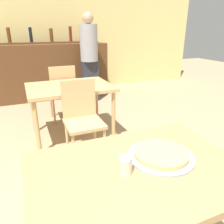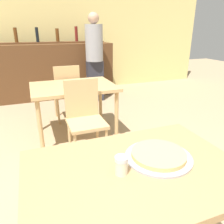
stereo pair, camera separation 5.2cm
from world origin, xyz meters
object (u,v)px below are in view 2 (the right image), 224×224
pizza_tray (158,155)px  person_standing (94,55)px  chair_far_side_back (67,90)px  cheese_shaker (121,165)px  chair_far_side_front (85,115)px

pizza_tray → person_standing: person_standing is taller
chair_far_side_back → cheese_shaker: 2.55m
person_standing → cheese_shaker: bearing=-104.4°
chair_far_side_front → person_standing: size_ratio=0.53×
chair_far_side_front → chair_far_side_back: same height
chair_far_side_front → pizza_tray: (0.09, -1.34, 0.24)m
chair_far_side_back → pizza_tray: (0.09, -2.48, 0.24)m
chair_far_side_front → person_standing: (0.73, 2.04, 0.40)m
pizza_tray → person_standing: bearing=79.4°
chair_far_side_front → person_standing: 2.20m
chair_far_side_back → cheese_shaker: chair_far_side_back is taller
chair_far_side_back → pizza_tray: 2.49m
chair_far_side_back → person_standing: 1.22m
chair_far_side_front → person_standing: person_standing is taller
chair_far_side_front → person_standing: bearing=70.3°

